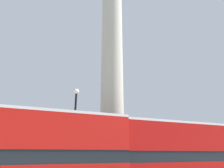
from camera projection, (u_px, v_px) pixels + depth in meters
monument_column at (112, 86)px, 17.32m from camera, size 5.83×5.83×24.54m
bus_a at (190, 157)px, 12.05m from camera, size 10.63×3.04×4.31m
street_lamp at (74, 139)px, 12.62m from camera, size 0.36×0.36×6.79m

